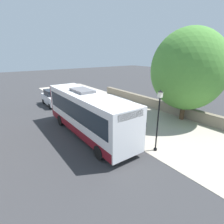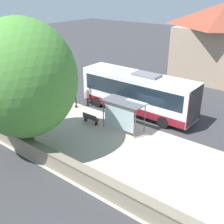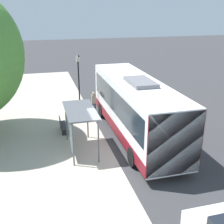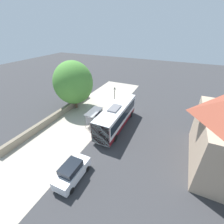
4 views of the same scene
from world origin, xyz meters
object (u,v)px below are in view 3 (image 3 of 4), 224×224
at_px(bus, 135,107).
at_px(pedestrian, 94,101).
at_px(street_lamp_near, 79,79).
at_px(bus_shelter, 78,117).
at_px(bench, 62,125).

relative_size(bus, pedestrian, 6.25).
xyz_separation_m(bus, street_lamp_near, (-2.62, 5.20, 0.65)).
relative_size(bus_shelter, street_lamp_near, 0.77).
height_order(bench, street_lamp_near, street_lamp_near).
bearing_deg(bus_shelter, pedestrian, 70.34).
height_order(pedestrian, bench, pedestrian).
height_order(bus_shelter, street_lamp_near, street_lamp_near).
bearing_deg(bench, pedestrian, 46.51).
distance_m(bus_shelter, bench, 3.30).
distance_m(bus, bus_shelter, 3.77).
relative_size(pedestrian, bench, 1.13).
bearing_deg(bus, street_lamp_near, 116.70).
bearing_deg(street_lamp_near, bus, -63.30).
relative_size(bench, street_lamp_near, 0.34).
height_order(bus, bench, bus).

